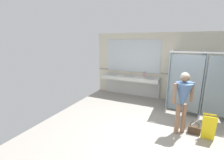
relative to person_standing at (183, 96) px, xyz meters
The scene contains 11 objects.
ground_plane 1.19m from the person_standing, 147.35° to the right, with size 6.40×6.03×0.10m, color gray.
wall_back 2.54m from the person_standing, 101.01° to the left, with size 6.40×0.12×2.63m, color beige.
wall_back_tile_band 2.45m from the person_standing, 101.30° to the left, with size 6.40×0.01×0.06m, color #9E937F.
vanity_counter 3.03m from the person_standing, 133.47° to the left, with size 2.41×0.59×0.99m.
mirror_panel 3.24m from the person_standing, 130.80° to the left, with size 2.31×0.02×1.34m, color silver.
bathroom_stalls 1.60m from the person_standing, 71.14° to the left, with size 2.03×1.37×2.02m.
person_standing is the anchor object (origin of this frame).
handbag 0.96m from the person_standing, 17.52° to the left, with size 0.28×0.13×0.33m.
soap_dispenser 2.73m from the person_standing, 123.63° to the left, with size 0.07×0.07×0.21m.
wet_floor_sign 0.92m from the person_standing, ahead, with size 0.28×0.19×0.63m.
floor_drain_cover 1.36m from the person_standing, 117.94° to the right, with size 0.14×0.14×0.01m, color #B7BABF.
Camera 1 is at (0.42, -3.74, 2.32)m, focal length 25.27 mm.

